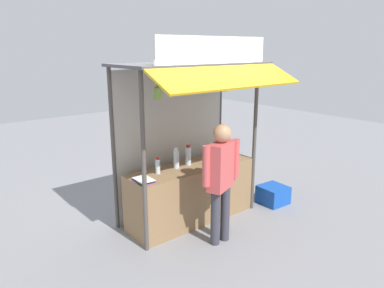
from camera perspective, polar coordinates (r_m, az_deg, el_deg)
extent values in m
plane|color=gray|center=(5.85, 0.00, -11.75)|extent=(20.00, 20.00, 0.00)
cube|color=olive|center=(5.66, 0.00, -7.76)|extent=(2.08, 0.64, 0.88)
cylinder|color=#4C4742|center=(4.59, -7.62, -3.40)|extent=(0.06, 0.06, 2.39)
cylinder|color=#4C4742|center=(5.90, 9.85, 0.66)|extent=(0.06, 0.06, 2.39)
cylinder|color=#4C4742|center=(5.28, -12.31, -1.15)|extent=(0.06, 0.06, 2.39)
cylinder|color=#4C4742|center=(6.45, 4.37, 2.08)|extent=(0.06, 0.06, 2.39)
cube|color=#B7B2A8|center=(5.81, -3.13, 0.39)|extent=(2.04, 0.04, 2.34)
cube|color=#3F3F44|center=(5.22, 0.05, 12.54)|extent=(2.28, 1.02, 0.04)
cube|color=gold|center=(4.67, 6.05, 10.48)|extent=(2.24, 0.51, 0.26)
cube|color=white|center=(4.87, 3.59, 14.63)|extent=(1.87, 0.04, 0.35)
cylinder|color=#59544C|center=(4.91, 3.13, 11.19)|extent=(1.98, 0.02, 0.02)
cylinder|color=silver|center=(5.39, -2.49, -2.42)|extent=(0.09, 0.09, 0.27)
cylinder|color=white|center=(5.35, -2.51, -0.83)|extent=(0.06, 0.06, 0.04)
cylinder|color=silver|center=(5.18, -5.44, -3.57)|extent=(0.07, 0.07, 0.21)
cylinder|color=red|center=(5.14, -5.48, -2.29)|extent=(0.04, 0.04, 0.03)
cylinder|color=silver|center=(5.92, 3.93, -1.25)|extent=(0.06, 0.06, 0.19)
cylinder|color=red|center=(5.89, 3.94, -0.22)|extent=(0.04, 0.04, 0.03)
cylinder|color=silver|center=(5.53, -0.60, -1.91)|extent=(0.09, 0.09, 0.28)
cylinder|color=red|center=(5.49, -0.60, -0.32)|extent=(0.06, 0.06, 0.04)
cylinder|color=silver|center=(5.77, 2.01, -1.63)|extent=(0.06, 0.06, 0.20)
cylinder|color=red|center=(5.74, 2.02, -0.57)|extent=(0.04, 0.04, 0.03)
cube|color=green|center=(5.52, 3.89, -3.43)|extent=(0.17, 0.23, 0.01)
cube|color=yellow|center=(5.54, 3.91, -3.28)|extent=(0.18, 0.23, 0.01)
cube|color=blue|center=(5.53, 3.97, -3.22)|extent=(0.18, 0.23, 0.01)
cube|color=black|center=(5.53, 4.02, -3.09)|extent=(0.20, 0.24, 0.01)
cube|color=red|center=(5.53, 3.93, -2.99)|extent=(0.18, 0.23, 0.01)
cube|color=red|center=(5.52, 3.87, -2.88)|extent=(0.18, 0.23, 0.01)
cube|color=purple|center=(4.93, -7.60, -5.87)|extent=(0.23, 0.30, 0.01)
cube|color=black|center=(4.94, -7.70, -5.72)|extent=(0.24, 0.31, 0.01)
cube|color=green|center=(4.94, -7.64, -5.58)|extent=(0.23, 0.31, 0.01)
cube|color=white|center=(4.92, -7.65, -5.52)|extent=(0.22, 0.30, 0.01)
cylinder|color=#332D23|center=(4.39, -5.48, 9.94)|extent=(0.01, 0.01, 0.08)
cylinder|color=olive|center=(4.39, -5.46, 9.14)|extent=(0.04, 0.04, 0.04)
ellipsoid|color=#709944|center=(4.41, -5.18, 8.00)|extent=(0.04, 0.08, 0.17)
ellipsoid|color=#709944|center=(4.42, -5.31, 8.01)|extent=(0.06, 0.08, 0.17)
ellipsoid|color=#709944|center=(4.43, -5.63, 8.05)|extent=(0.10, 0.04, 0.17)
ellipsoid|color=#709944|center=(4.41, -5.83, 8.02)|extent=(0.09, 0.08, 0.17)
ellipsoid|color=#709944|center=(4.40, -5.71, 7.96)|extent=(0.06, 0.08, 0.17)
ellipsoid|color=#709944|center=(4.38, -5.67, 7.96)|extent=(0.06, 0.09, 0.17)
ellipsoid|color=#709944|center=(4.38, -5.43, 7.93)|extent=(0.07, 0.06, 0.17)
ellipsoid|color=#709944|center=(4.39, -5.20, 7.96)|extent=(0.08, 0.05, 0.17)
ellipsoid|color=#709944|center=(4.39, -5.07, 7.99)|extent=(0.08, 0.08, 0.18)
cylinder|color=#332D23|center=(5.09, 5.20, 10.63)|extent=(0.01, 0.01, 0.09)
cylinder|color=olive|center=(5.09, 5.18, 9.92)|extent=(0.04, 0.04, 0.04)
ellipsoid|color=yellow|center=(5.11, 5.29, 9.02)|extent=(0.04, 0.07, 0.15)
ellipsoid|color=yellow|center=(5.12, 5.21, 9.03)|extent=(0.05, 0.06, 0.15)
ellipsoid|color=yellow|center=(5.12, 4.97, 9.07)|extent=(0.09, 0.04, 0.15)
ellipsoid|color=yellow|center=(5.10, 4.95, 9.03)|extent=(0.07, 0.06, 0.15)
ellipsoid|color=yellow|center=(5.09, 4.91, 9.03)|extent=(0.06, 0.08, 0.15)
ellipsoid|color=yellow|center=(5.07, 5.05, 9.02)|extent=(0.06, 0.08, 0.15)
ellipsoid|color=yellow|center=(5.08, 5.19, 8.99)|extent=(0.06, 0.05, 0.15)
ellipsoid|color=yellow|center=(5.09, 5.37, 9.01)|extent=(0.08, 0.04, 0.15)
ellipsoid|color=yellow|center=(5.10, 5.36, 9.01)|extent=(0.06, 0.06, 0.15)
cylinder|color=#383842|center=(5.01, 3.71, -11.46)|extent=(0.13, 0.13, 0.80)
cylinder|color=#383842|center=(5.13, 5.25, -10.86)|extent=(0.13, 0.13, 0.80)
cube|color=#CC4C4C|center=(4.80, 4.66, -3.42)|extent=(0.52, 0.36, 0.64)
cylinder|color=#CC4C4C|center=(4.61, 2.27, -3.53)|extent=(0.10, 0.10, 0.54)
cylinder|color=#CC4C4C|center=(4.96, 6.91, -2.27)|extent=(0.10, 0.10, 0.54)
sphere|color=tan|center=(4.68, 4.77, 1.68)|extent=(0.24, 0.24, 0.24)
cube|color=#194CB2|center=(6.50, 12.69, -7.82)|extent=(0.46, 0.46, 0.31)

